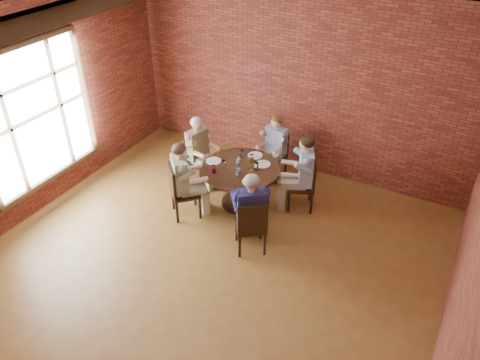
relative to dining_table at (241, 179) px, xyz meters
The scene contains 31 objects.
floor 1.95m from the dining_table, 81.71° to the right, with size 7.00×7.00×0.00m, color olive.
ceiling 3.43m from the dining_table, 81.71° to the right, with size 7.00×7.00×0.00m, color beige.
wall_back 2.03m from the dining_table, 80.62° to the left, with size 7.00×7.00×0.00m, color brown.
wall_left 3.70m from the dining_table, 148.03° to the right, with size 7.00×7.00×0.00m, color brown.
wall_right 4.15m from the dining_table, 27.84° to the right, with size 7.00×7.00×0.00m, color brown.
ceiling_beam 3.96m from the dining_table, 139.53° to the right, with size 0.22×6.90×0.26m, color black.
window 3.44m from the dining_table, 153.36° to the right, with size 0.10×2.16×2.36m.
dining_table is the anchor object (origin of this frame).
chair_a 1.11m from the dining_table, 24.12° to the left, with size 0.58×0.58×0.95m.
diner_a 1.03m from the dining_table, 24.12° to the left, with size 0.55×0.67×1.36m, color #4066A8, non-canonical shape.
chair_b 1.12m from the dining_table, 82.10° to the left, with size 0.44×0.44×0.90m.
diner_b 1.05m from the dining_table, 82.10° to the left, with size 0.49×0.60×1.27m, color #8C96B2, non-canonical shape.
chair_c 1.09m from the dining_table, 165.26° to the left, with size 0.51×0.51×0.93m.
diner_c 1.02m from the dining_table, 165.26° to the left, with size 0.52×0.64×1.32m, color brown, non-canonical shape.
chair_d 1.05m from the dining_table, 134.53° to the right, with size 0.63×0.63×0.96m.
diner_d 0.98m from the dining_table, 134.53° to the right, with size 0.55×0.68×1.37m, color tan, non-canonical shape.
chair_e 1.24m from the dining_table, 54.23° to the right, with size 0.62×0.62×0.96m.
diner_e 1.16m from the dining_table, 54.23° to the right, with size 0.55×0.68×1.37m, color #1A1A49, non-canonical shape.
plate_a 0.45m from the dining_table, 42.97° to the left, with size 0.26×0.26×0.01m, color white.
plate_b 0.51m from the dining_table, 84.81° to the left, with size 0.26×0.26×0.01m, color white.
plate_c 0.55m from the dining_table, behind, with size 0.26×0.26×0.01m, color white.
plate_d 0.51m from the dining_table, 42.23° to the right, with size 0.26×0.26×0.01m, color white.
glass_a 0.40m from the dining_table, 12.14° to the left, with size 0.07×0.07×0.14m, color white.
glass_b 0.39m from the dining_table, 74.06° to the left, with size 0.07×0.07×0.14m, color white.
glass_c 0.44m from the dining_table, 113.41° to the left, with size 0.07×0.07×0.14m, color white.
glass_d 0.32m from the dining_table, 133.04° to the left, with size 0.07×0.07×0.14m, color white.
glass_e 0.41m from the dining_table, 150.18° to the right, with size 0.07×0.07×0.14m, color white.
glass_f 0.56m from the dining_table, 131.87° to the right, with size 0.07×0.07×0.14m, color white.
glass_g 0.38m from the dining_table, 73.33° to the right, with size 0.07×0.07×0.14m, color white.
glass_h 0.42m from the dining_table, 27.75° to the right, with size 0.07×0.07×0.14m, color white.
smartphone 0.45m from the dining_table, 50.45° to the right, with size 0.06×0.13×0.01m, color black.
Camera 1 is at (2.86, -3.97, 4.94)m, focal length 35.00 mm.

